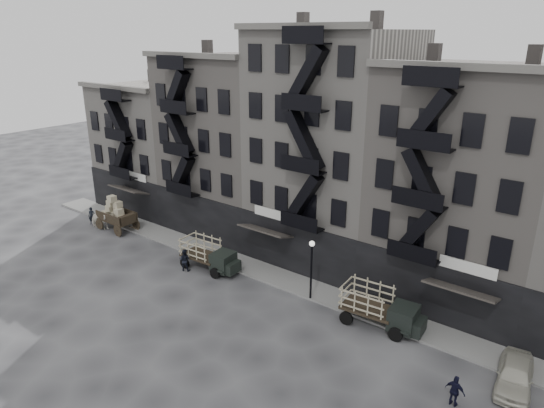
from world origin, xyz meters
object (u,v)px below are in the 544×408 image
Objects in this scene: wagon at (115,210)px; pedestrian_west at (92,216)px; stake_truck_west at (209,253)px; stake_truck_east at (380,305)px; pedestrian_mid at (185,260)px; car_east at (515,375)px; horse at (99,220)px; policeman at (455,391)px.

pedestrian_west is at bearing -166.78° from wagon.
stake_truck_west is 13.47m from stake_truck_east.
stake_truck_west is at bearing -159.33° from pedestrian_mid.
car_east is (7.75, -0.78, -0.72)m from stake_truck_east.
stake_truck_west is (13.36, 0.42, 0.46)m from horse.
car_east is at bearing -0.53° from wagon.
policeman is (20.51, -1.72, -0.03)m from pedestrian_mid.
policeman reaches higher than pedestrian_west.
stake_truck_east is at bearing 164.72° from pedestrian_mid.
policeman is at bearing -47.92° from pedestrian_west.
policeman is at bearing -38.54° from stake_truck_east.
stake_truck_west is 2.93× the size of policeman.
stake_truck_west is 2.82× the size of pedestrian_mid.
horse is at bearing -52.39° from pedestrian_west.
car_east is 2.53× the size of pedestrian_west.
car_east is at bearing -3.64° from stake_truck_west.
car_east is at bearing 159.85° from pedestrian_mid.
stake_truck_east is (26.79, 1.35, 0.54)m from horse.
wagon is at bearing 173.54° from stake_truck_west.
wagon is at bearing 171.90° from car_east.
horse is 0.55× the size of wagon.
horse is 13.37m from stake_truck_west.
wagon is at bearing -69.62° from horse.
wagon is 3.10m from pedestrian_west.
pedestrian_mid is at bearing -176.00° from stake_truck_east.
pedestrian_mid is 1.04× the size of policeman.
pedestrian_mid is (10.83, -1.77, -0.97)m from wagon.
stake_truck_west is 19.46m from policeman.
pedestrian_west is (-2.85, -0.67, -1.02)m from wagon.
pedestrian_west is at bearing -28.35° from pedestrian_mid.
pedestrian_west is (-36.16, -0.32, 0.11)m from car_east.
stake_truck_east is at bearing 166.77° from car_east.
car_east is at bearing -116.09° from policeman.
policeman is (31.34, -3.49, -1.01)m from wagon.
wagon is 0.79× the size of stake_truck_west.
horse is at bearing 177.74° from stake_truck_west.
horse is 0.51× the size of car_east.
wagon is at bearing 176.48° from stake_truck_east.
car_east is at bearing -42.70° from pedestrian_west.
stake_truck_west reaches higher than pedestrian_mid.
car_east is 3.70m from policeman.
pedestrian_west is (-28.40, -1.09, -0.61)m from stake_truck_east.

